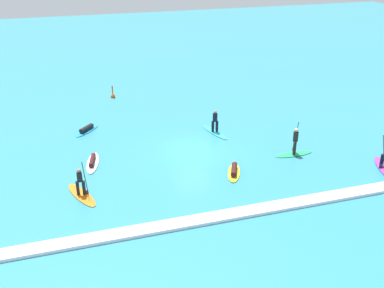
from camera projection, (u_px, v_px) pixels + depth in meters
The scene contains 9 objects.
ground_plane at pixel (192, 151), 31.14m from camera, with size 120.00×120.00×0.00m, color teal.
surfer_on_green_board at pixel (295, 147), 30.36m from camera, with size 2.70×0.88×2.34m.
surfer_on_orange_board at pixel (81, 190), 25.65m from camera, with size 1.83×3.17×2.18m.
surfer_on_yellow_board at pixel (234, 171), 28.14m from camera, with size 1.72×2.60×0.46m.
surfer_on_white_board at pixel (93, 162), 29.34m from camera, with size 1.34×3.12×0.42m.
surfer_on_blue_board at pixel (87, 129), 34.09m from camera, with size 2.18×2.31×0.45m.
surfer_on_teal_board at pixel (215, 127), 33.73m from camera, with size 1.37×3.17×1.78m.
marker_buoy at pixel (113, 96), 41.14m from camera, with size 0.42×0.42×1.23m.
wave_crest at pixel (237, 213), 24.00m from camera, with size 24.70×0.90×0.18m, color white.
Camera 1 is at (-8.25, -26.78, 13.58)m, focal length 42.36 mm.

